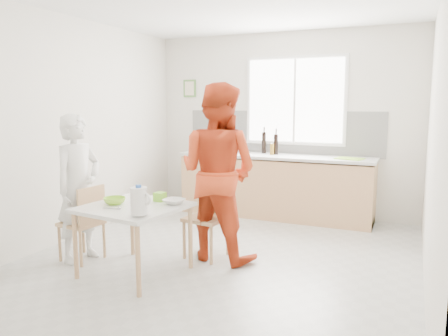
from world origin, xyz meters
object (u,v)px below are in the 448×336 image
Objects in this scene: milk_jug at (139,201)px; wine_bottle_a at (264,143)px; person_white at (79,188)px; bowl_green at (115,201)px; dining_table at (134,213)px; chair_far at (209,213)px; chair_left at (85,220)px; person_red at (218,172)px; bowl_white at (174,202)px; wine_bottle_b at (276,144)px.

milk_jug is 0.82× the size of wine_bottle_a.
person_white is 7.33× the size of bowl_green.
chair_far is (0.45, 0.77, -0.14)m from dining_table.
chair_left is 1.12m from milk_jug.
chair_left is at bearing 34.80° from person_red.
person_white is 1.48m from person_red.
wine_bottle_a reaches higher than milk_jug.
milk_jug is (-0.16, -1.08, 0.35)m from chair_far.
bowl_green reaches higher than bowl_white.
chair_left is 2.54× the size of wine_bottle_a.
chair_far is at bearing 128.15° from chair_left.
person_red is 2.06m from wine_bottle_a.
chair_far is 1.05m from bowl_green.
person_white is at bearing -173.75° from bowl_white.
person_red is at bearing 65.99° from bowl_white.
wine_bottle_b is at bearing 92.40° from chair_far.
dining_table is at bearing -98.09° from wine_bottle_a.
chair_far is at bearing -5.33° from person_red.
chair_far is 2.11m from wine_bottle_a.
wine_bottle_a is at bearing -16.09° from person_white.
person_red is at bearing -85.29° from wine_bottle_a.
milk_jug reaches higher than chair_left.
chair_left is at bearing -90.00° from person_white.
chair_far is at bearing 88.64° from milk_jug.
chair_far is at bearing 50.55° from bowl_green.
dining_table is 0.64× the size of person_white.
milk_jug is at bearing -104.46° from person_white.
wine_bottle_a reaches higher than chair_left.
wine_bottle_a is at bearing 98.48° from chair_far.
bowl_white is (0.53, 0.24, -0.01)m from bowl_green.
person_white reaches higher than wine_bottle_b.
chair_far reaches higher than dining_table.
dining_table is 3.10× the size of wine_bottle_a.
dining_table is 0.53× the size of person_red.
wine_bottle_b is at bearing 160.91° from chair_left.
wine_bottle_a is (0.11, 3.10, 0.25)m from milk_jug.
person_red reaches higher than milk_jug.
bowl_white is 0.78× the size of milk_jug.
person_white is at bearing 33.21° from person_red.
chair_far is 1.41m from person_white.
milk_jug reaches higher than bowl_white.
bowl_white is 2.54m from wine_bottle_b.
chair_far is 3.32× the size of milk_jug.
wine_bottle_b is (0.60, 2.71, 0.46)m from dining_table.
dining_table is 4.83× the size of bowl_white.
person_white is at bearing 172.97° from dining_table.
bowl_white is (-0.12, -0.56, 0.23)m from chair_far.
chair_left reaches higher than bowl_white.
person_red reaches higher than bowl_green.
person_red reaches higher than person_white.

